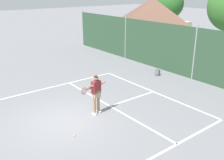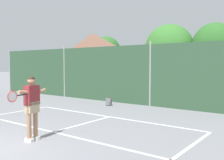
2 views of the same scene
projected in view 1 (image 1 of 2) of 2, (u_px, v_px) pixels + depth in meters
ground_plane at (65, 121)px, 11.12m from camera, size 120.00×120.00×0.00m
court_markings at (78, 117)px, 11.49m from camera, size 8.30×11.10×0.01m
chainlink_fence at (194, 54)px, 15.75m from camera, size 26.09×0.09×3.38m
clubhouse_building at (152, 24)px, 22.91m from camera, size 5.82×4.61×4.64m
tennis_player at (96, 91)px, 11.40m from camera, size 0.38×1.42×1.85m
tennis_ball at (75, 135)px, 10.00m from camera, size 0.07×0.07×0.07m
backpack_grey at (158, 73)px, 16.85m from camera, size 0.31×0.29×0.46m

